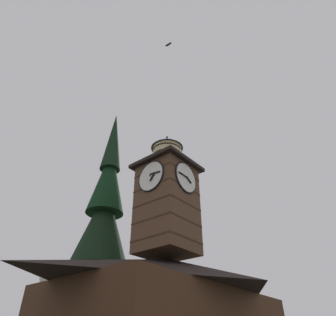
# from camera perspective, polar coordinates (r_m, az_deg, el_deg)

# --- Properties ---
(building_main) EXTENTS (14.40, 8.81, 6.43)m
(building_main) POSITION_cam_1_polar(r_m,az_deg,el_deg) (19.61, 0.33, -27.56)
(building_main) COLOR #462B1B
(building_main) RESTS_ON ground_plane
(clock_tower) EXTENTS (3.92, 3.92, 9.08)m
(clock_tower) POSITION_cam_1_polar(r_m,az_deg,el_deg) (20.61, -0.19, -7.26)
(clock_tower) COLOR brown
(clock_tower) RESTS_ON building_main
(pine_tree_behind) EXTENTS (5.30, 5.30, 20.35)m
(pine_tree_behind) POSITION_cam_1_polar(r_m,az_deg,el_deg) (23.30, -12.52, -14.53)
(pine_tree_behind) COLOR #473323
(pine_tree_behind) RESTS_ON ground_plane
(moon) EXTENTS (2.29, 2.29, 2.29)m
(moon) POSITION_cam_1_polar(r_m,az_deg,el_deg) (66.07, -22.19, -20.31)
(moon) COLOR silver
(flying_bird_high) EXTENTS (0.19, 0.50, 0.10)m
(flying_bird_high) POSITION_cam_1_polar(r_m,az_deg,el_deg) (24.11, 0.08, 20.74)
(flying_bird_high) COLOR black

